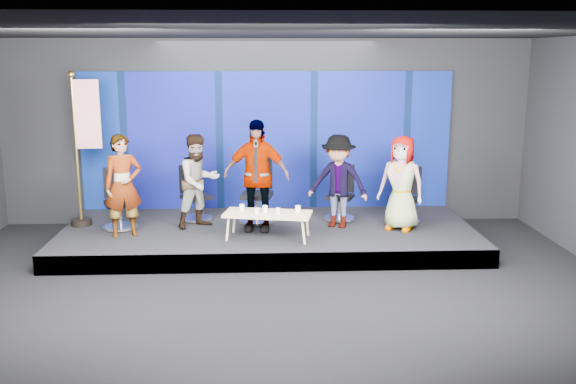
# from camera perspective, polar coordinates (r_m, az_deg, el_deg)

# --- Properties ---
(ground) EXTENTS (10.00, 10.00, 0.00)m
(ground) POSITION_cam_1_polar(r_m,az_deg,el_deg) (8.79, -1.50, -9.34)
(ground) COLOR black
(ground) RESTS_ON ground
(room_walls) EXTENTS (10.02, 8.02, 3.51)m
(room_walls) POSITION_cam_1_polar(r_m,az_deg,el_deg) (8.21, -1.59, 6.63)
(room_walls) COLOR black
(room_walls) RESTS_ON ground
(riser) EXTENTS (7.00, 3.00, 0.30)m
(riser) POSITION_cam_1_polar(r_m,az_deg,el_deg) (11.11, -1.75, -3.86)
(riser) COLOR black
(riser) RESTS_ON ground
(backdrop) EXTENTS (7.00, 0.08, 2.60)m
(backdrop) POSITION_cam_1_polar(r_m,az_deg,el_deg) (12.23, -1.90, 4.58)
(backdrop) COLOR navy
(backdrop) RESTS_ON riser
(chair_a) EXTENTS (0.74, 0.74, 1.03)m
(chair_a) POSITION_cam_1_polar(r_m,az_deg,el_deg) (11.28, -14.76, -1.45)
(chair_a) COLOR silver
(chair_a) RESTS_ON riser
(panelist_a) EXTENTS (0.71, 0.58, 1.67)m
(panelist_a) POSITION_cam_1_polar(r_m,az_deg,el_deg) (10.68, -14.44, 0.54)
(panelist_a) COLOR black
(panelist_a) RESTS_ON riser
(chair_b) EXTENTS (0.78, 0.78, 0.99)m
(chair_b) POSITION_cam_1_polar(r_m,az_deg,el_deg) (11.58, -8.23, -0.89)
(chair_b) COLOR silver
(chair_b) RESTS_ON riser
(panelist_b) EXTENTS (0.99, 0.94, 1.60)m
(panelist_b) POSITION_cam_1_polar(r_m,az_deg,el_deg) (10.99, -7.95, 0.96)
(panelist_b) COLOR black
(panelist_b) RESTS_ON riser
(chair_c) EXTENTS (0.75, 0.75, 1.16)m
(chair_c) POSITION_cam_1_polar(r_m,az_deg,el_deg) (11.30, -2.75, -0.81)
(chair_c) COLOR silver
(chair_c) RESTS_ON riser
(panelist_c) EXTENTS (1.16, 0.63, 1.87)m
(panelist_c) POSITION_cam_1_polar(r_m,az_deg,el_deg) (10.69, -2.84, 1.48)
(panelist_c) COLOR black
(panelist_c) RESTS_ON riser
(chair_d) EXTENTS (0.72, 0.72, 0.98)m
(chair_d) POSITION_cam_1_polar(r_m,az_deg,el_deg) (11.52, 4.67, -0.87)
(chair_d) COLOR silver
(chair_d) RESTS_ON riser
(panelist_d) EXTENTS (1.18, 0.94, 1.59)m
(panelist_d) POSITION_cam_1_polar(r_m,az_deg,el_deg) (10.93, 4.48, 0.95)
(panelist_d) COLOR black
(panelist_d) RESTS_ON riser
(chair_e) EXTENTS (0.77, 0.77, 0.99)m
(chair_e) POSITION_cam_1_polar(r_m,az_deg,el_deg) (11.49, 10.42, -1.07)
(chair_e) COLOR silver
(chair_e) RESTS_ON riser
(panelist_e) EXTENTS (0.93, 0.85, 1.60)m
(panelist_e) POSITION_cam_1_polar(r_m,az_deg,el_deg) (10.91, 10.05, 0.78)
(panelist_e) COLOR black
(panelist_e) RESTS_ON riser
(coffee_table) EXTENTS (1.48, 0.85, 0.43)m
(coffee_table) POSITION_cam_1_polar(r_m,az_deg,el_deg) (10.30, -1.81, -2.03)
(coffee_table) COLOR tan
(coffee_table) RESTS_ON riser
(mug_a) EXTENTS (0.08, 0.08, 0.10)m
(mug_a) POSITION_cam_1_polar(r_m,az_deg,el_deg) (10.45, -4.11, -1.37)
(mug_a) COLOR white
(mug_a) RESTS_ON coffee_table
(mug_b) EXTENTS (0.08, 0.08, 0.09)m
(mug_b) POSITION_cam_1_polar(r_m,az_deg,el_deg) (10.23, -2.79, -1.67)
(mug_b) COLOR white
(mug_b) RESTS_ON coffee_table
(mug_c) EXTENTS (0.08, 0.08, 0.10)m
(mug_c) POSITION_cam_1_polar(r_m,az_deg,el_deg) (10.35, -2.05, -1.48)
(mug_c) COLOR white
(mug_c) RESTS_ON coffee_table
(mug_d) EXTENTS (0.07, 0.07, 0.09)m
(mug_d) POSITION_cam_1_polar(r_m,az_deg,el_deg) (10.24, -0.89, -1.66)
(mug_d) COLOR white
(mug_d) RESTS_ON coffee_table
(mug_e) EXTENTS (0.09, 0.09, 0.11)m
(mug_e) POSITION_cam_1_polar(r_m,az_deg,el_deg) (10.31, 0.89, -1.52)
(mug_e) COLOR white
(mug_e) RESTS_ON coffee_table
(flag_stand) EXTENTS (0.61, 0.35, 2.65)m
(flag_stand) POSITION_cam_1_polar(r_m,az_deg,el_deg) (11.44, -17.67, 3.99)
(flag_stand) COLOR black
(flag_stand) RESTS_ON riser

